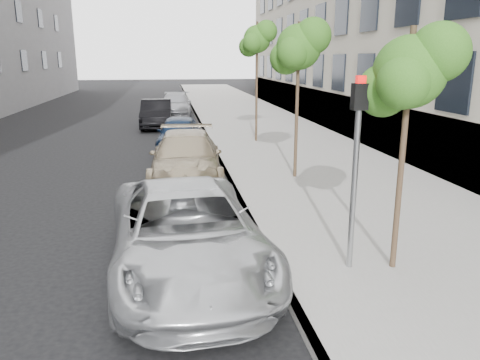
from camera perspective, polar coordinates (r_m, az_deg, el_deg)
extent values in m
plane|color=black|center=(6.68, -2.42, -18.72)|extent=(160.00, 160.00, 0.00)
cube|color=gray|center=(30.16, 0.70, 7.80)|extent=(6.40, 72.00, 0.14)
cube|color=#9E9B93|center=(29.82, -5.29, 7.66)|extent=(0.15, 72.00, 0.14)
cylinder|color=#38281C|center=(8.14, 19.18, 3.05)|extent=(0.10, 0.10, 4.02)
sphere|color=#2B6119|center=(8.00, 19.98, 12.26)|extent=(1.15, 1.15, 1.15)
sphere|color=#2B6119|center=(7.99, 23.14, 14.14)|extent=(0.92, 0.92, 0.92)
sphere|color=#2B6119|center=(8.10, 17.05, 10.38)|extent=(0.86, 0.86, 0.86)
cylinder|color=#38281C|center=(14.12, 6.97, 9.42)|extent=(0.10, 0.10, 4.54)
sphere|color=#2B6119|center=(14.07, 7.17, 15.79)|extent=(1.30, 1.30, 1.30)
sphere|color=#2B6119|center=(13.98, 8.89, 16.97)|extent=(1.04, 1.04, 1.04)
sphere|color=#2B6119|center=(14.23, 5.65, 14.61)|extent=(0.98, 0.98, 0.98)
cylinder|color=#38281C|center=(20.43, 2.03, 11.75)|extent=(0.10, 0.10, 5.00)
sphere|color=#2B6119|center=(20.41, 2.08, 16.79)|extent=(1.15, 1.15, 1.15)
sphere|color=#2B6119|center=(20.30, 3.22, 17.64)|extent=(0.92, 0.92, 0.92)
sphere|color=#2B6119|center=(20.60, 1.09, 15.95)|extent=(0.86, 0.86, 0.86)
cylinder|color=#939699|center=(8.07, 13.69, -1.36)|extent=(0.10, 0.10, 2.72)
cube|color=black|center=(7.80, 14.39, 9.81)|extent=(0.24, 0.18, 0.42)
cube|color=red|center=(7.78, 14.52, 11.79)|extent=(0.14, 0.10, 0.12)
imported|color=#B8BABD|center=(8.19, -6.54, -6.30)|extent=(2.91, 5.61, 1.51)
imported|color=tan|center=(14.20, -6.57, 2.67)|extent=(2.37, 5.25, 1.49)
imported|color=#101D35|center=(19.32, -7.45, 5.65)|extent=(2.03, 4.19, 1.38)
imported|color=black|center=(25.93, -10.15, 7.96)|extent=(1.65, 4.56, 1.49)
imported|color=gray|center=(31.23, -7.86, 9.10)|extent=(2.35, 5.07, 1.43)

